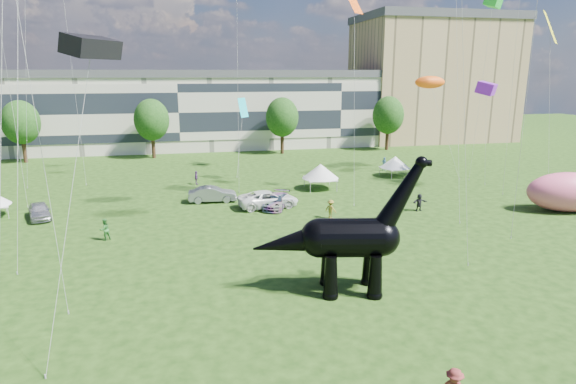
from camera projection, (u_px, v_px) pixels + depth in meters
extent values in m
plane|color=#16330C|center=(333.00, 317.00, 25.66)|extent=(220.00, 220.00, 0.00)
cube|color=beige|center=(179.00, 113.00, 81.38)|extent=(78.00, 11.00, 12.00)
cube|color=tan|center=(432.00, 81.00, 92.83)|extent=(28.00, 18.00, 22.00)
cylinder|color=#382314|center=(25.00, 152.00, 69.41)|extent=(0.56, 0.56, 3.20)
ellipsoid|color=#14380F|center=(20.00, 119.00, 68.27)|extent=(5.20, 5.20, 6.24)
cylinder|color=#382314|center=(153.00, 148.00, 73.09)|extent=(0.56, 0.56, 3.20)
ellipsoid|color=#14380F|center=(151.00, 116.00, 71.95)|extent=(5.20, 5.20, 6.24)
cylinder|color=#382314|center=(282.00, 144.00, 77.18)|extent=(0.56, 0.56, 3.20)
ellipsoid|color=#14380F|center=(282.00, 114.00, 76.04)|extent=(5.20, 5.20, 6.24)
cylinder|color=#382314|center=(387.00, 140.00, 80.86)|extent=(0.56, 0.56, 3.20)
ellipsoid|color=#14380F|center=(388.00, 112.00, 79.72)|extent=(5.20, 5.20, 6.24)
cone|color=black|center=(331.00, 277.00, 27.61)|extent=(1.04, 1.04, 2.57)
sphere|color=black|center=(330.00, 295.00, 27.88)|extent=(0.94, 0.94, 0.94)
cone|color=black|center=(327.00, 264.00, 29.44)|extent=(1.04, 1.04, 2.57)
sphere|color=black|center=(327.00, 281.00, 29.71)|extent=(0.94, 0.94, 0.94)
cone|color=black|center=(375.00, 277.00, 27.66)|extent=(1.04, 1.04, 2.57)
sphere|color=black|center=(374.00, 295.00, 27.94)|extent=(0.94, 0.94, 0.94)
cone|color=black|center=(369.00, 264.00, 29.49)|extent=(1.04, 1.04, 2.57)
sphere|color=black|center=(368.00, 281.00, 29.76)|extent=(0.94, 0.94, 0.94)
cylinder|color=black|center=(350.00, 238.00, 28.05)|extent=(3.97, 2.95, 2.31)
sphere|color=black|center=(320.00, 238.00, 28.01)|extent=(2.31, 2.31, 2.31)
sphere|color=black|center=(381.00, 237.00, 28.09)|extent=(2.23, 2.23, 2.23)
cone|color=black|center=(401.00, 196.00, 27.51)|extent=(3.41, 1.87, 4.54)
sphere|color=black|center=(422.00, 162.00, 27.06)|extent=(0.72, 0.72, 0.72)
cylinder|color=black|center=(426.00, 163.00, 27.08)|extent=(0.66, 0.48, 0.38)
cone|color=black|center=(289.00, 243.00, 28.04)|extent=(4.79, 2.62, 2.52)
imported|color=#B3B2B7|center=(39.00, 211.00, 42.84)|extent=(2.94, 4.53, 1.44)
imported|color=gray|center=(213.00, 194.00, 48.39)|extent=(4.88, 1.94, 1.58)
imported|color=white|center=(268.00, 199.00, 46.43)|extent=(6.12, 3.35, 1.63)
imported|color=#595960|center=(277.00, 201.00, 46.27)|extent=(3.68, 4.99, 1.34)
cube|color=silver|center=(320.00, 179.00, 53.72)|extent=(3.29, 3.29, 0.13)
cone|color=silver|center=(320.00, 171.00, 53.51)|extent=(4.17, 4.17, 1.60)
cylinder|color=#999999|center=(310.00, 187.00, 52.16)|extent=(0.06, 0.06, 1.18)
cylinder|color=#999999|center=(337.00, 186.00, 52.70)|extent=(0.06, 0.06, 1.18)
cylinder|color=#999999|center=(304.00, 181.00, 55.02)|extent=(0.06, 0.06, 1.18)
cylinder|color=#999999|center=(330.00, 180.00, 55.56)|extent=(0.06, 0.06, 1.18)
cube|color=white|center=(395.00, 168.00, 60.33)|extent=(3.32, 3.32, 0.11)
cone|color=white|center=(395.00, 162.00, 60.15)|extent=(4.21, 4.21, 1.43)
cylinder|color=#999999|center=(392.00, 175.00, 58.77)|extent=(0.06, 0.06, 1.05)
cylinder|color=#999999|center=(410.00, 173.00, 59.75)|extent=(0.06, 0.06, 1.05)
cylinder|color=#999999|center=(380.00, 171.00, 61.17)|extent=(0.06, 0.06, 1.05)
cylinder|color=#999999|center=(397.00, 169.00, 62.15)|extent=(0.06, 0.06, 1.05)
cylinder|color=#999999|center=(8.00, 213.00, 42.88)|extent=(0.06, 0.06, 1.08)
cylinder|color=#999999|center=(6.00, 206.00, 45.11)|extent=(0.06, 0.06, 1.08)
ellipsoid|color=#FD628D|center=(567.00, 192.00, 44.88)|extent=(8.13, 5.47, 3.72)
imported|color=olive|center=(331.00, 209.00, 42.96)|extent=(1.20, 1.23, 1.69)
imported|color=#337C31|center=(105.00, 229.00, 37.31)|extent=(1.06, 1.02, 1.72)
imported|color=black|center=(419.00, 202.00, 45.19)|extent=(1.59, 0.69, 1.66)
imported|color=#582F6A|center=(196.00, 178.00, 55.94)|extent=(0.45, 0.95, 1.58)
imported|color=#32577F|center=(384.00, 164.00, 63.80)|extent=(0.78, 0.76, 1.80)
ellipsoid|color=#E6510F|center=(430.00, 82.00, 62.62)|extent=(4.24, 4.21, 1.61)
cube|color=black|center=(92.00, 47.00, 22.18)|extent=(2.64, 3.14, 1.15)
plane|color=#FFF415|center=(550.00, 27.00, 49.11)|extent=(3.53, 3.53, 3.24)
cube|color=green|center=(493.00, 2.00, 55.64)|extent=(3.43, 3.44, 1.33)
cube|color=purple|center=(486.00, 88.00, 55.90)|extent=(4.27, 4.48, 1.68)
plane|color=#0DBDD0|center=(243.00, 108.00, 64.25)|extent=(2.06, 2.38, 2.56)
plane|color=#E34C0B|center=(355.00, 4.00, 49.03)|extent=(2.51, 2.31, 1.91)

